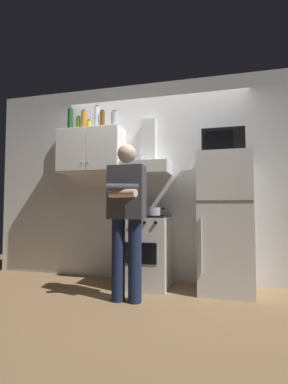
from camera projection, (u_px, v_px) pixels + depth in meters
ground_plane at (144, 292)px, 3.19m from camera, size 7.00×7.00×0.00m
back_wall_tiled at (155, 180)px, 3.85m from camera, size 4.80×0.10×2.70m
upper_cabinet at (91, 151)px, 3.86m from camera, size 0.90×0.37×0.60m
stove_oven at (145, 251)px, 3.47m from camera, size 0.60×0.62×0.87m
range_hood at (147, 160)px, 3.66m from camera, size 0.60×0.44×0.75m
refrigerator at (224, 222)px, 3.26m from camera, size 0.60×0.62×1.60m
microwave at (222, 143)px, 3.33m from camera, size 0.48×0.37×0.28m
person_standing at (126, 214)px, 2.92m from camera, size 0.38×0.33×1.64m
cooking_pot at (153, 211)px, 3.35m from camera, size 0.30×0.20×0.10m
bottle_beer_brown at (102, 120)px, 3.81m from camera, size 0.07×0.07×0.25m
bottle_olive_oil at (78, 124)px, 3.96m from camera, size 0.06×0.06×0.22m
bottle_spice_jar at (89, 125)px, 3.86m from camera, size 0.06×0.06×0.14m
bottle_canister_steel at (114, 120)px, 3.78m from camera, size 0.10×0.10×0.23m
bottle_wine_green at (70, 120)px, 4.00m from camera, size 0.08×0.08×0.35m
bottle_liquor_amber at (84, 121)px, 3.94m from camera, size 0.08×0.08×0.30m
bottle_vodka_clear at (97, 118)px, 3.84m from camera, size 0.07×0.07×0.32m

